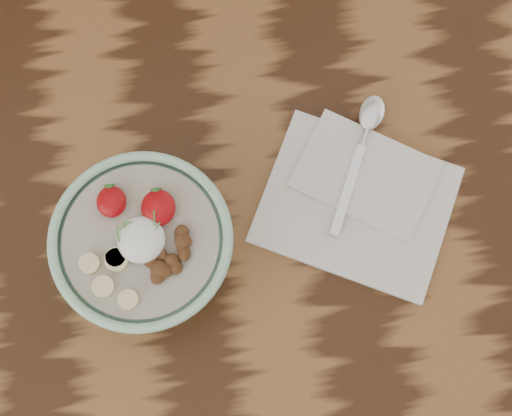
{
  "coord_description": "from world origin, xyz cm",
  "views": [
    {
      "loc": [
        6.62,
        -16.35,
        165.22
      ],
      "look_at": [
        9.41,
        3.33,
        87.37
      ],
      "focal_mm": 50.0,
      "sensor_mm": 36.0,
      "label": 1
    }
  ],
  "objects": [
    {
      "name": "table",
      "position": [
        0.0,
        0.0,
        65.7
      ],
      "size": [
        160.0,
        90.0,
        75.0
      ],
      "color": "black",
      "rests_on": "ground"
    },
    {
      "name": "breakfast_bowl",
      "position": [
        -4.01,
        1.73,
        82.12
      ],
      "size": [
        21.08,
        21.08,
        13.91
      ],
      "rotation": [
        0.0,
        0.0,
        0.36
      ],
      "color": "#99CFAB",
      "rests_on": "table"
    },
    {
      "name": "napkin",
      "position": [
        23.23,
        5.72,
        75.61
      ],
      "size": [
        29.96,
        28.12,
        1.46
      ],
      "rotation": [
        0.0,
        0.0,
        -0.5
      ],
      "color": "silver",
      "rests_on": "table"
    },
    {
      "name": "spoon",
      "position": [
        25.59,
        14.25,
        76.9
      ],
      "size": [
        10.93,
        18.93,
        1.05
      ],
      "rotation": [
        0.0,
        0.0,
        -0.46
      ],
      "color": "silver",
      "rests_on": "napkin"
    }
  ]
}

